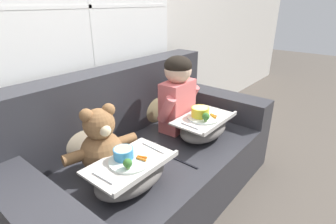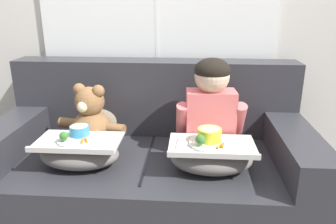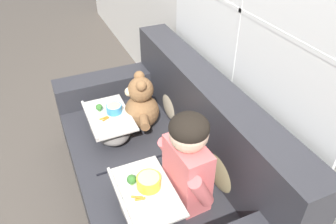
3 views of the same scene
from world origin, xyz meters
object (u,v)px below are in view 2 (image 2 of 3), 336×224
object	(u,v)px
lap_tray_teddy	(79,152)
couch	(151,160)
teddy_bear	(91,122)
lap_tray_child	(211,156)
throw_pillow_behind_child	(208,113)
child_figure	(211,102)
throw_pillow_behind_teddy	(102,111)

from	to	relation	value
lap_tray_teddy	couch	bearing A→B (deg)	35.49
teddy_bear	lap_tray_child	xyz separation A→B (m)	(0.72, -0.23, -0.08)
throw_pillow_behind_child	child_figure	bearing A→B (deg)	-89.98
lap_tray_teddy	throw_pillow_behind_child	bearing A→B (deg)	33.86
couch	lap_tray_child	size ratio (longest dim) A/B	4.14
throw_pillow_behind_teddy	child_figure	world-z (taller)	child_figure
teddy_bear	lap_tray_teddy	size ratio (longest dim) A/B	0.97
throw_pillow_behind_child	lap_tray_child	world-z (taller)	throw_pillow_behind_child
teddy_bear	couch	bearing A→B (deg)	3.73
lap_tray_child	throw_pillow_behind_child	bearing A→B (deg)	89.85
throw_pillow_behind_teddy	lap_tray_teddy	distance (m)	0.49
throw_pillow_behind_child	lap_tray_child	distance (m)	0.49
throw_pillow_behind_teddy	child_figure	size ratio (longest dim) A/B	0.56
throw_pillow_behind_teddy	throw_pillow_behind_child	bearing A→B (deg)	0.00
throw_pillow_behind_teddy	lap_tray_child	bearing A→B (deg)	-33.94
couch	throw_pillow_behind_teddy	size ratio (longest dim) A/B	5.84
throw_pillow_behind_teddy	lap_tray_child	world-z (taller)	throw_pillow_behind_teddy
lap_tray_teddy	teddy_bear	bearing A→B (deg)	90.21
lap_tray_teddy	child_figure	bearing A→B (deg)	18.28
couch	throw_pillow_behind_teddy	bearing A→B (deg)	147.83
throw_pillow_behind_child	teddy_bear	xyz separation A→B (m)	(-0.72, -0.25, 0.01)
child_figure	teddy_bear	distance (m)	0.74
couch	throw_pillow_behind_child	size ratio (longest dim) A/B	5.30
couch	throw_pillow_behind_teddy	world-z (taller)	couch
couch	child_figure	xyz separation A→B (m)	(0.36, -0.02, 0.40)
couch	throw_pillow_behind_child	world-z (taller)	couch
lap_tray_teddy	throw_pillow_behind_teddy	bearing A→B (deg)	89.94
couch	child_figure	world-z (taller)	child_figure
throw_pillow_behind_teddy	lap_tray_teddy	world-z (taller)	throw_pillow_behind_teddy
couch	throw_pillow_behind_child	bearing A→B (deg)	32.17
throw_pillow_behind_child	teddy_bear	size ratio (longest dim) A/B	0.80
couch	lap_tray_teddy	size ratio (longest dim) A/B	4.13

